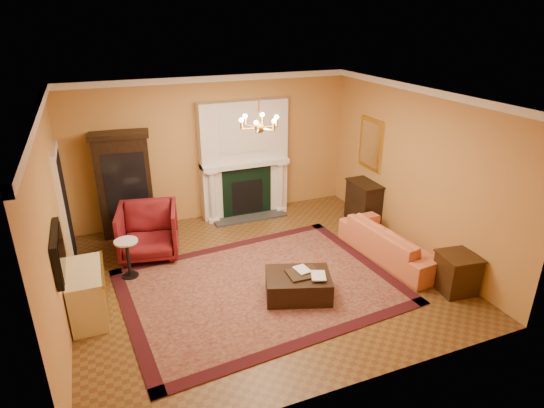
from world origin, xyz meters
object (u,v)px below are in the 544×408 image
console_table (364,203)px  leather_ottoman (298,285)px  commode (88,294)px  end_table (457,274)px  pedestal_table (128,256)px  wingback_armchair (148,229)px  coral_sofa (393,237)px  china_cabinet (126,187)px

console_table → leather_ottoman: console_table is taller
commode → end_table: size_ratio=1.67×
pedestal_table → commode: commode is taller
wingback_armchair → pedestal_table: 0.80m
end_table → console_table: 2.82m
wingback_armchair → coral_sofa: wingback_armchair is taller
commode → coral_sofa: 5.15m
commode → china_cabinet: bearing=72.8°
pedestal_table → commode: 1.10m
console_table → leather_ottoman: bearing=-141.2°
coral_sofa → console_table: console_table is taller
wingback_armchair → china_cabinet: bearing=113.9°
commode → coral_sofa: size_ratio=0.48×
pedestal_table → leather_ottoman: size_ratio=0.69×
commode → end_table: 5.65m
coral_sofa → leather_ottoman: bearing=97.0°
pedestal_table → leather_ottoman: pedestal_table is taller
pedestal_table → leather_ottoman: bearing=-33.5°
end_table → leather_ottoman: size_ratio=0.62×
leather_ottoman → commode: bearing=-173.8°
wingback_armchair → end_table: wingback_armchair is taller
china_cabinet → leather_ottoman: bearing=-49.1°
wingback_armchair → pedestal_table: (-0.43, -0.66, -0.12)m
china_cabinet → wingback_armchair: china_cabinet is taller
china_cabinet → end_table: size_ratio=3.25×
commode → end_table: bearing=-14.4°
pedestal_table → coral_sofa: 4.63m
end_table → wingback_armchair: bearing=145.1°
leather_ottoman → coral_sofa: bearing=31.9°
end_table → console_table: size_ratio=0.72×
china_cabinet → coral_sofa: (4.30, -2.83, -0.58)m
coral_sofa → leather_ottoman: coral_sofa is taller
pedestal_table → end_table: bearing=-26.4°
end_table → china_cabinet: bearing=138.3°
wingback_armchair → coral_sofa: size_ratio=0.49×
pedestal_table → leather_ottoman: 2.87m
coral_sofa → console_table: bearing=-19.0°
china_cabinet → console_table: bearing=-8.1°
pedestal_table → console_table: bearing=5.2°
china_cabinet → console_table: china_cabinet is taller
china_cabinet → end_table: 6.20m
china_cabinet → commode: 2.82m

